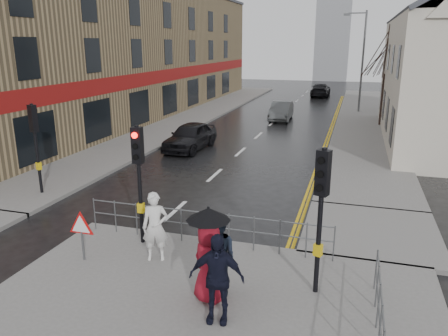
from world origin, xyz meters
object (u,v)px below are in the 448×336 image
Objects in this scene: pedestrian_b at (218,257)px; pedestrian_with_umbrella at (209,253)px; car_mid at (281,111)px; pedestrian_d at (217,278)px; pedestrian_a at (155,227)px; car_parked at (190,136)px.

pedestrian_with_umbrella is (-0.12, -0.29, 0.23)m from pedestrian_b.
pedestrian_b is 24.65m from car_mid.
pedestrian_with_umbrella is 0.77m from pedestrian_d.
pedestrian_d reaches higher than pedestrian_a.
pedestrian_b is at bearing -85.55° from car_mid.
pedestrian_with_umbrella is 24.92m from car_mid.
pedestrian_with_umbrella reaches higher than car_mid.
pedestrian_a is at bearing 130.75° from pedestrian_d.
pedestrian_b reaches higher than car_mid.
pedestrian_d is 15.67m from car_parked.
pedestrian_a is at bearing -68.92° from car_parked.
pedestrian_with_umbrella is 0.53× the size of car_mid.
car_parked is (-6.13, 14.41, -0.36)m from pedestrian_d.
car_mid is at bearing 78.03° from car_parked.
pedestrian_d is (2.33, -2.05, 0.04)m from pedestrian_a.
pedestrian_a reaches higher than car_mid.
car_parked is (-3.80, 12.36, -0.32)m from pedestrian_a.
pedestrian_with_umbrella is at bearing -86.77° from pedestrian_b.
pedestrian_b is 0.45× the size of car_mid.
pedestrian_d is at bearing -59.15° from pedestrian_with_umbrella.
car_parked is at bearing 138.68° from pedestrian_b.
pedestrian_b is (2.07, -1.13, 0.01)m from pedestrian_a.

